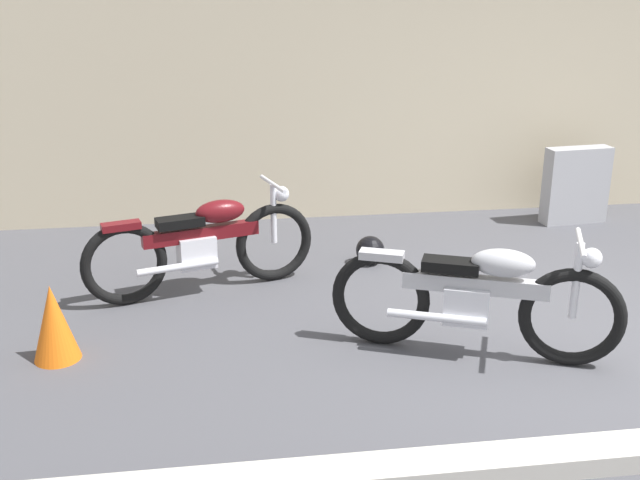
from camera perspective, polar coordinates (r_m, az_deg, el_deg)
ground_plane at (r=5.86m, az=21.97°, el=-7.71°), size 40.00×40.00×0.00m
building_wall at (r=8.56m, az=11.61°, el=13.26°), size 18.00×0.30×3.35m
stone_marker at (r=8.52m, az=18.74°, el=3.93°), size 0.72×0.27×0.82m
helmet at (r=6.97m, az=3.81°, el=-0.77°), size 0.26×0.26×0.26m
traffic_cone at (r=5.52m, az=-19.45°, el=-5.90°), size 0.32×0.32×0.55m
motorcycle_silver at (r=5.32m, az=11.74°, el=-4.25°), size 1.89×0.93×0.90m
motorcycle_maroon at (r=6.32m, az=-8.76°, el=-0.27°), size 1.92×0.77×0.88m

